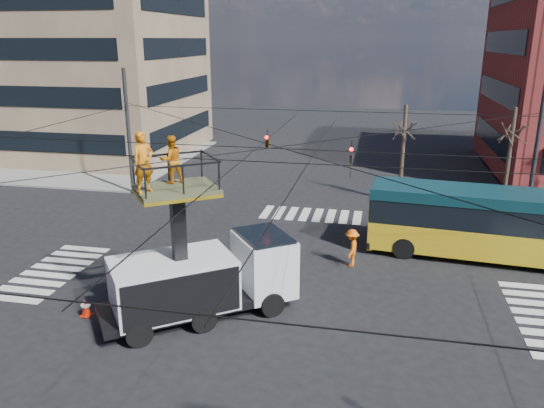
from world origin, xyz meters
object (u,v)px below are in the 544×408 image
(city_bus, at_px, (495,223))
(flagger, at_px, (352,248))
(worker_ground, at_px, (118,300))
(traffic_cone, at_px, (86,307))
(utility_truck, at_px, (202,260))

(city_bus, bearing_deg, flagger, -155.59)
(worker_ground, bearing_deg, traffic_cone, 65.40)
(traffic_cone, height_order, flagger, flagger)
(utility_truck, distance_m, flagger, 7.52)
(utility_truck, xyz_separation_m, city_bus, (11.28, 7.58, -0.42))
(city_bus, relative_size, traffic_cone, 17.38)
(city_bus, relative_size, worker_ground, 6.64)
(flagger, bearing_deg, worker_ground, -45.58)
(traffic_cone, bearing_deg, worker_ground, -6.08)
(utility_truck, xyz_separation_m, worker_ground, (-2.76, -1.17, -1.29))
(utility_truck, relative_size, flagger, 4.11)
(utility_truck, bearing_deg, traffic_cone, 157.40)
(worker_ground, bearing_deg, city_bus, -76.61)
(city_bus, distance_m, flagger, 6.67)
(utility_truck, xyz_separation_m, traffic_cone, (-4.18, -1.02, -1.82))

